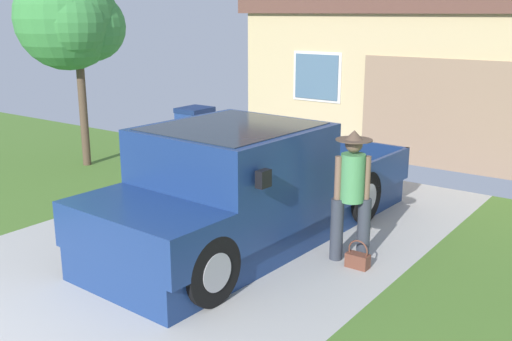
{
  "coord_description": "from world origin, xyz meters",
  "views": [
    {
      "loc": [
        5.11,
        -1.48,
        3.12
      ],
      "look_at": [
        0.75,
        4.51,
        1.14
      ],
      "focal_mm": 41.78,
      "sensor_mm": 36.0,
      "label": 1
    }
  ],
  "objects": [
    {
      "name": "person_with_hat",
      "position": [
        1.85,
        5.06,
        0.93
      ],
      "size": [
        0.46,
        0.46,
        1.71
      ],
      "rotation": [
        0.0,
        0.0,
        -2.49
      ],
      "color": "#333842",
      "rests_on": "ground"
    },
    {
      "name": "wheeled_trash_bin",
      "position": [
        -3.53,
        8.11,
        0.6
      ],
      "size": [
        0.6,
        0.72,
        1.11
      ],
      "color": "navy",
      "rests_on": "ground"
    },
    {
      "name": "pickup_truck",
      "position": [
        0.37,
        4.67,
        0.75
      ],
      "size": [
        2.22,
        5.51,
        1.68
      ],
      "rotation": [
        0.0,
        0.0,
        3.1
      ],
      "color": "navy",
      "rests_on": "ground"
    },
    {
      "name": "house_with_garage",
      "position": [
        1.54,
        13.13,
        2.02
      ],
      "size": [
        10.93,
        5.9,
        3.99
      ],
      "color": "#CDB583",
      "rests_on": "ground"
    },
    {
      "name": "neighbor_tree",
      "position": [
        -4.9,
        6.14,
        2.94
      ],
      "size": [
        2.07,
        2.04,
        4.0
      ],
      "color": "brown",
      "rests_on": "ground"
    },
    {
      "name": "handbag",
      "position": [
        2.06,
        4.88,
        0.11
      ],
      "size": [
        0.29,
        0.15,
        0.37
      ],
      "color": "brown",
      "rests_on": "ground"
    }
  ]
}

